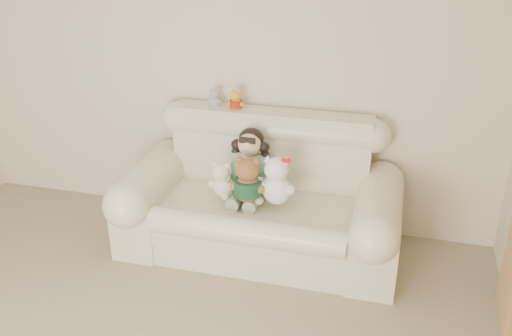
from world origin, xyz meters
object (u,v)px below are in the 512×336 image
object	(u,v)px
brown_teddy	(248,176)
cream_teddy	(222,176)
white_cat	(277,175)
seated_child	(250,163)
sofa	(259,191)

from	to	relation	value
brown_teddy	cream_teddy	bearing A→B (deg)	146.67
brown_teddy	white_cat	size ratio (longest dim) A/B	0.95
seated_child	cream_teddy	xyz separation A→B (m)	(-0.16, -0.19, -0.04)
cream_teddy	seated_child	bearing A→B (deg)	74.54
sofa	brown_teddy	world-z (taller)	sofa
white_cat	brown_teddy	bearing A→B (deg)	-151.09
sofa	cream_teddy	size ratio (longest dim) A/B	6.58
cream_teddy	sofa	bearing A→B (deg)	48.34
brown_teddy	white_cat	distance (m)	0.21
sofa	white_cat	size ratio (longest dim) A/B	4.81
sofa	cream_teddy	distance (m)	0.32
seated_child	cream_teddy	distance (m)	0.26
brown_teddy	seated_child	bearing A→B (deg)	78.54
seated_child	brown_teddy	bearing A→B (deg)	-83.94
brown_teddy	cream_teddy	size ratio (longest dim) A/B	1.30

